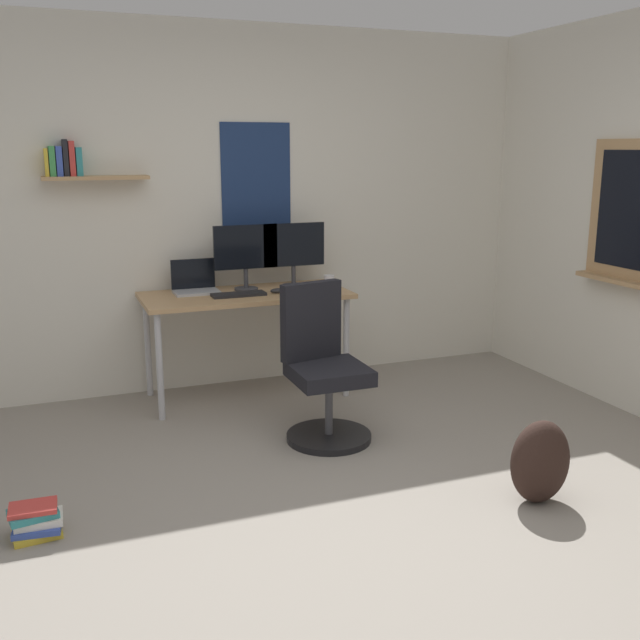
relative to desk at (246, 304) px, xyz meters
The scene contains 12 objects.
ground_plane 2.16m from the desk, 92.64° to the right, with size 5.20×5.20×0.00m, color gray.
wall_back 0.75m from the desk, 104.08° to the left, with size 5.00×0.30×2.60m.
desk is the anchor object (origin of this frame).
office_chair 0.98m from the desk, 76.13° to the right, with size 0.52×0.53×0.95m.
laptop 0.38m from the desk, 154.77° to the left, with size 0.31×0.21×0.23m.
monitor_primary 0.36m from the desk, 70.95° to the left, with size 0.46×0.17×0.46m.
monitor_secondary 0.53m from the desk, 14.75° to the left, with size 0.46×0.17×0.46m.
keyboard 0.14m from the desk, 131.76° to the right, with size 0.37×0.13×0.02m, color black.
computer_mouse 0.24m from the desk, 21.09° to the right, with size 0.10×0.06×0.03m, color #262628.
coffee_mug 0.63m from the desk, ahead, with size 0.08×0.08×0.09m, color silver.
backpack 2.34m from the desk, 66.16° to the right, with size 0.32×0.22×0.43m, color black.
book_stack_on_floor 2.20m from the desk, 132.89° to the right, with size 0.25×0.19×0.15m.
Camera 1 is at (-1.23, -2.82, 1.75)m, focal length 41.11 mm.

